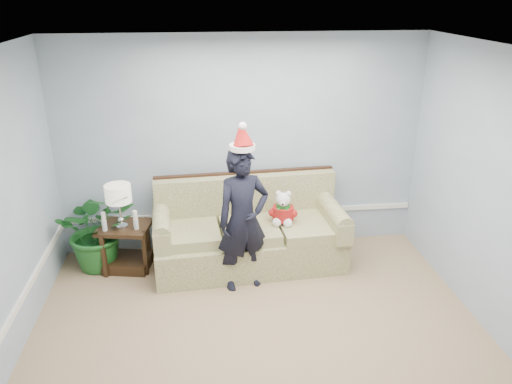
{
  "coord_description": "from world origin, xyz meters",
  "views": [
    {
      "loc": [
        -0.5,
        -3.38,
        3.16
      ],
      "look_at": [
        0.07,
        1.55,
        1.12
      ],
      "focal_mm": 35.0,
      "sensor_mm": 36.0,
      "label": 1
    }
  ],
  "objects_px": {
    "teddy_bear": "(283,211)",
    "houseplant": "(98,229)",
    "man": "(243,220)",
    "side_table": "(127,251)",
    "sofa": "(248,234)",
    "table_lamp": "(118,195)"
  },
  "relations": [
    {
      "from": "houseplant",
      "to": "teddy_bear",
      "type": "relative_size",
      "value": 2.42
    },
    {
      "from": "teddy_bear",
      "to": "houseplant",
      "type": "bearing_deg",
      "value": -171.61
    },
    {
      "from": "side_table",
      "to": "table_lamp",
      "type": "height_order",
      "value": "table_lamp"
    },
    {
      "from": "houseplant",
      "to": "man",
      "type": "relative_size",
      "value": 0.62
    },
    {
      "from": "table_lamp",
      "to": "teddy_bear",
      "type": "relative_size",
      "value": 1.28
    },
    {
      "from": "table_lamp",
      "to": "houseplant",
      "type": "xyz_separation_m",
      "value": [
        -0.3,
        0.12,
        -0.47
      ]
    },
    {
      "from": "table_lamp",
      "to": "man",
      "type": "xyz_separation_m",
      "value": [
        1.38,
        -0.5,
        -0.15
      ]
    },
    {
      "from": "man",
      "to": "teddy_bear",
      "type": "relative_size",
      "value": 3.93
    },
    {
      "from": "man",
      "to": "teddy_bear",
      "type": "bearing_deg",
      "value": 22.01
    },
    {
      "from": "teddy_bear",
      "to": "sofa",
      "type": "bearing_deg",
      "value": 179.35
    },
    {
      "from": "side_table",
      "to": "table_lamp",
      "type": "relative_size",
      "value": 1.26
    },
    {
      "from": "side_table",
      "to": "teddy_bear",
      "type": "xyz_separation_m",
      "value": [
        1.88,
        -0.11,
        0.48
      ]
    },
    {
      "from": "side_table",
      "to": "houseplant",
      "type": "bearing_deg",
      "value": 166.14
    },
    {
      "from": "table_lamp",
      "to": "man",
      "type": "distance_m",
      "value": 1.48
    },
    {
      "from": "side_table",
      "to": "man",
      "type": "bearing_deg",
      "value": -21.52
    },
    {
      "from": "houseplant",
      "to": "teddy_bear",
      "type": "distance_m",
      "value": 2.22
    },
    {
      "from": "sofa",
      "to": "teddy_bear",
      "type": "bearing_deg",
      "value": -17.92
    },
    {
      "from": "table_lamp",
      "to": "man",
      "type": "bearing_deg",
      "value": -19.78
    },
    {
      "from": "side_table",
      "to": "table_lamp",
      "type": "xyz_separation_m",
      "value": [
        -0.02,
        -0.04,
        0.75
      ]
    },
    {
      "from": "sofa",
      "to": "side_table",
      "type": "distance_m",
      "value": 1.48
    },
    {
      "from": "sofa",
      "to": "houseplant",
      "type": "relative_size",
      "value": 2.3
    },
    {
      "from": "sofa",
      "to": "table_lamp",
      "type": "height_order",
      "value": "table_lamp"
    }
  ]
}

